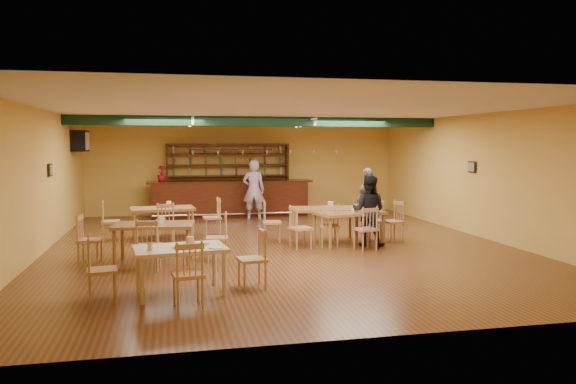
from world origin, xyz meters
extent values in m
plane|color=#532E17|center=(0.00, 0.00, 0.00)|extent=(12.00, 12.00, 0.00)
cube|color=black|center=(0.00, 2.80, 2.87)|extent=(10.00, 0.30, 0.25)
cube|color=silver|center=(-1.80, 3.40, 2.94)|extent=(0.05, 2.50, 0.05)
cube|color=silver|center=(1.40, 3.40, 2.94)|extent=(0.05, 2.50, 0.05)
cube|color=silver|center=(-4.80, 4.20, 2.35)|extent=(0.34, 0.70, 0.48)
cube|color=black|center=(-4.97, 1.00, 1.70)|extent=(0.04, 0.34, 0.28)
cube|color=black|center=(4.97, 0.50, 1.70)|extent=(0.04, 0.34, 0.28)
cube|color=#36160A|center=(-0.55, 5.15, 0.56)|extent=(5.06, 0.85, 1.13)
cube|color=#36160A|center=(-0.55, 5.78, 1.14)|extent=(3.92, 0.40, 2.28)
imported|color=maroon|center=(-2.63, 5.15, 1.37)|extent=(0.35, 0.35, 0.49)
cube|color=olive|center=(-2.58, 1.56, 0.37)|extent=(1.57, 1.03, 0.75)
cube|color=olive|center=(1.13, 0.41, 0.39)|extent=(1.66, 1.12, 0.78)
cube|color=olive|center=(-2.71, -1.20, 0.38)|extent=(1.59, 1.06, 0.75)
cube|color=olive|center=(1.53, -0.20, 0.38)|extent=(1.67, 1.21, 0.75)
cube|color=beige|center=(-2.26, -3.60, 0.36)|extent=(1.45, 1.04, 0.72)
cylinder|color=silver|center=(-2.16, -3.60, 0.73)|extent=(0.44, 0.44, 0.01)
cylinder|color=#EAE5C6|center=(-2.70, -3.75, 0.78)|extent=(0.08, 0.08, 0.11)
cube|color=white|center=(-1.92, -3.41, 0.74)|extent=(0.25, 0.24, 0.03)
cube|color=silver|center=(-2.02, -3.55, 0.74)|extent=(0.32, 0.09, 0.00)
cylinder|color=white|center=(-1.73, -3.80, 0.73)|extent=(0.25, 0.25, 0.01)
imported|color=#A555B9|center=(0.05, 4.33, 0.90)|extent=(0.71, 0.52, 1.80)
imported|color=black|center=(1.93, -0.39, 0.79)|extent=(0.96, 0.91, 1.57)
imported|color=slate|center=(2.73, 1.80, 0.82)|extent=(1.01, 0.89, 1.64)
camera|label=1|loc=(-2.39, -11.99, 2.28)|focal=34.51mm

